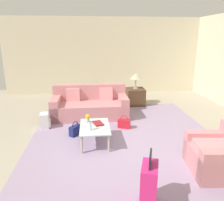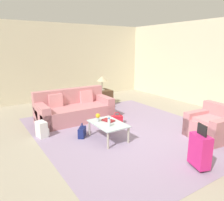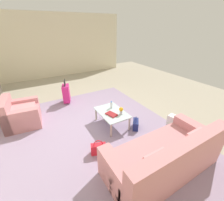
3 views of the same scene
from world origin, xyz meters
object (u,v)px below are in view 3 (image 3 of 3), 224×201
Objects in this scene: coffee_table at (112,114)px; water_bottle at (111,105)px; handbag_red at (98,149)px; armchair at (20,115)px; flower_vase at (121,110)px; coffee_table_book at (112,114)px; suitcase_magenta at (66,93)px; couch at (166,159)px; handbag_navy at (136,124)px; backpack_white at (173,123)px.

water_bottle reaches higher than coffee_table.
water_bottle is at bearing -42.42° from handbag_red.
armchair is 5.03× the size of flower_vase.
armchair reaches higher than coffee_table.
coffee_table is 4.77× the size of water_bottle.
suitcase_magenta reaches higher than coffee_table_book.
couch reaches higher than handbag_navy.
armchair reaches higher than flower_vase.
coffee_table is 2.43× the size of backpack_white.
handbag_red is (-2.77, 0.08, -0.23)m from suitcase_magenta.
water_bottle is 1.00× the size of flower_vase.
flower_vase is 0.57m from handbag_navy.
suitcase_magenta is at bearing 25.32° from handbag_navy.
suitcase_magenta is at bearing 33.54° from backpack_white.
backpack_white is (-0.88, -1.37, -0.23)m from coffee_table_book.
water_bottle is (0.20, -0.10, 0.15)m from coffee_table.
water_bottle is at bearing 44.72° from backpack_white.
handbag_navy is 0.98m from backpack_white.
flower_vase reaches higher than water_bottle.
couch is 1.60m from flower_vase.
backpack_white is at bearing -123.75° from armchair.
flower_vase is 0.57× the size of handbag_red.
armchair reaches higher than handbag_red.
couch reaches higher than flower_vase.
armchair is (3.11, 2.27, -0.02)m from couch.
handbag_red is (-0.97, 0.88, -0.38)m from water_bottle.
coffee_table is 4.75× the size of flower_vase.
coffee_table_book is (-1.43, -2.09, 0.13)m from armchair.
coffee_table is 2.12m from suitcase_magenta.
coffee_table is at bearing -50.42° from coffee_table_book.
armchair is 2.78m from flower_vase.
coffee_table_book is 1.00m from handbag_red.
coffee_table is at bearing -45.61° from handbag_red.
couch reaches higher than water_bottle.
water_bottle is 1.98m from suitcase_magenta.
couch is 3.85m from armchair.
coffee_table is at bearing 153.43° from water_bottle.
armchair is 2.50m from handbag_red.
flower_vase reaches higher than handbag_navy.
coffee_table_book is at bearing -47.40° from handbag_red.
backpack_white is at bearing -96.45° from handbag_red.
suitcase_magenta reaches higher than coffee_table.
handbag_red is at bearing 83.55° from backpack_white.
coffee_table_book reaches higher than handbag_navy.
water_bottle reaches higher than backpack_white.
suitcase_magenta is at bearing 20.95° from flower_vase.
coffee_table_book is at bearing 146.31° from coffee_table.
water_bottle is at bearing -26.57° from coffee_table.
coffee_table_book is 2.21m from suitcase_magenta.
armchair is 2.88× the size of handbag_navy.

